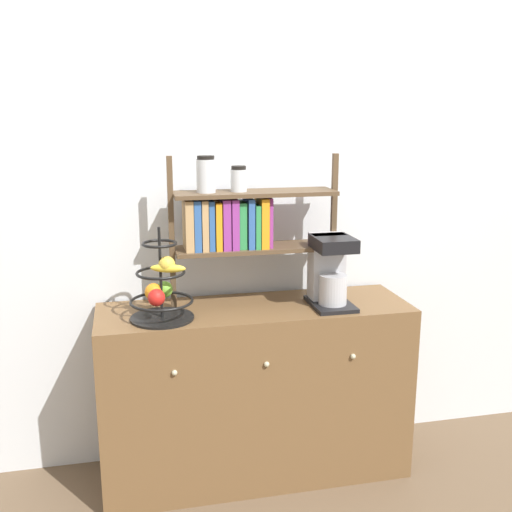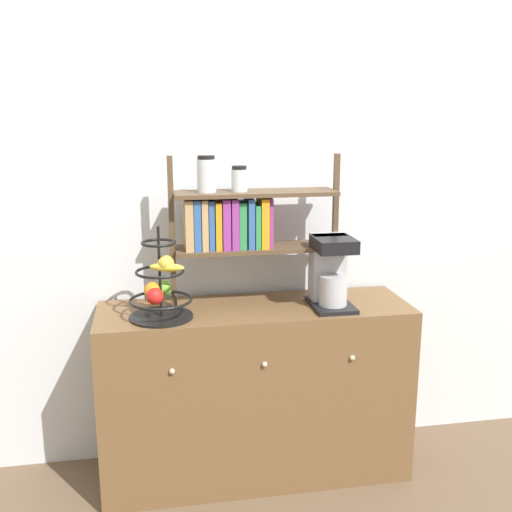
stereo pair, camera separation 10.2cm
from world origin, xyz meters
The scene contains 6 objects.
ground_plane centered at (0.00, 0.00, 0.00)m, with size 12.00×12.00×0.00m, color brown.
wall_back centered at (0.00, 0.49, 1.30)m, with size 7.00×0.05×2.60m, color silver.
sideboard centered at (0.00, 0.22, 0.41)m, with size 1.41×0.46×0.83m.
coffee_maker centered at (0.34, 0.19, 0.99)m, with size 0.18×0.26×0.32m.
fruit_stand centered at (-0.42, 0.15, 0.96)m, with size 0.27×0.27×0.40m.
shelf_hutch centered at (-0.08, 0.29, 1.22)m, with size 0.77×0.20×0.68m.
Camera 2 is at (-0.45, -2.32, 1.68)m, focal length 42.00 mm.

